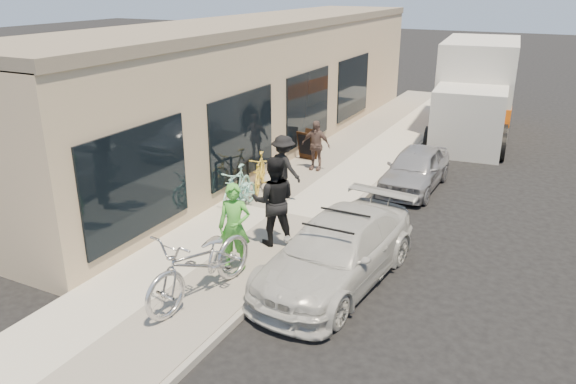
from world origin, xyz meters
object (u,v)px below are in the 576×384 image
(cruiser_bike_c, at_px, (260,172))
(bystander_a, at_px, (283,167))
(sedan_silver, at_px, (415,168))
(cruiser_bike_a, at_px, (237,188))
(moving_truck, at_px, (475,93))
(woman_rider, at_px, (234,227))
(cruiser_bike_b, at_px, (243,194))
(bike_rack, at_px, (243,176))
(man_standing, at_px, (274,201))
(bystander_b, at_px, (316,145))
(sandwich_board, at_px, (308,145))
(tandem_bike, at_px, (201,263))
(sedan_white, at_px, (337,251))

(cruiser_bike_c, xyz_separation_m, bystander_a, (0.81, -0.22, 0.33))
(cruiser_bike_c, bearing_deg, sedan_silver, 12.52)
(cruiser_bike_a, bearing_deg, moving_truck, 61.80)
(woman_rider, relative_size, cruiser_bike_b, 1.11)
(bystander_a, bearing_deg, bike_rack, 42.69)
(man_standing, height_order, bystander_b, man_standing)
(cruiser_bike_c, bearing_deg, sandwich_board, 69.36)
(bystander_a, bearing_deg, tandem_bike, 118.44)
(woman_rider, relative_size, bystander_a, 1.04)
(bike_rack, relative_size, cruiser_bike_b, 0.61)
(sedan_silver, distance_m, cruiser_bike_c, 4.22)
(cruiser_bike_b, bearing_deg, tandem_bike, -77.74)
(sedan_silver, distance_m, bystander_a, 3.75)
(bystander_a, relative_size, bystander_b, 1.11)
(moving_truck, height_order, cruiser_bike_b, moving_truck)
(sandwich_board, distance_m, cruiser_bike_a, 4.39)
(sedan_silver, relative_size, cruiser_bike_a, 1.97)
(sandwich_board, distance_m, sedan_white, 7.34)
(sedan_silver, height_order, bystander_a, bystander_a)
(sandwich_board, height_order, cruiser_bike_c, cruiser_bike_c)
(sedan_silver, xyz_separation_m, cruiser_bike_c, (-3.51, -2.35, 0.06))
(sedan_white, relative_size, tandem_bike, 1.78)
(sedan_white, xyz_separation_m, cruiser_bike_a, (-3.42, 2.01, 0.03))
(bystander_b, bearing_deg, cruiser_bike_c, -109.27)
(sedan_white, distance_m, man_standing, 1.87)
(tandem_bike, height_order, cruiser_bike_c, tandem_bike)
(bystander_a, distance_m, bystander_b, 2.45)
(sandwich_board, distance_m, tandem_bike, 8.42)
(bike_rack, height_order, sedan_white, sedan_white)
(sedan_silver, xyz_separation_m, bystander_a, (-2.70, -2.58, 0.40))
(moving_truck, bearing_deg, bike_rack, -117.40)
(sandwich_board, xyz_separation_m, tandem_bike, (1.82, -8.21, 0.21))
(sandwich_board, height_order, cruiser_bike_b, sandwich_board)
(moving_truck, xyz_separation_m, bystander_a, (-3.02, -9.44, -0.52))
(woman_rider, bearing_deg, cruiser_bike_b, 98.07)
(sedan_white, xyz_separation_m, bystander_a, (-2.74, 3.12, 0.34))
(man_standing, distance_m, bystander_b, 5.07)
(sedan_silver, xyz_separation_m, cruiser_bike_a, (-3.38, -3.69, 0.09))
(cruiser_bike_c, relative_size, bystander_b, 1.10)
(moving_truck, relative_size, cruiser_bike_a, 4.14)
(sedan_white, distance_m, tandem_bike, 2.53)
(woman_rider, bearing_deg, sandwich_board, 83.68)
(sandwich_board, relative_size, tandem_bike, 0.35)
(moving_truck, bearing_deg, bystander_b, -120.44)
(cruiser_bike_a, xyz_separation_m, bystander_a, (0.68, 1.11, 0.30))
(cruiser_bike_b, bearing_deg, cruiser_bike_c, 93.88)
(bike_rack, height_order, cruiser_bike_c, cruiser_bike_c)
(cruiser_bike_b, bearing_deg, woman_rider, -70.65)
(woman_rider, bearing_deg, bystander_b, 79.92)
(cruiser_bike_a, distance_m, bystander_a, 1.34)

